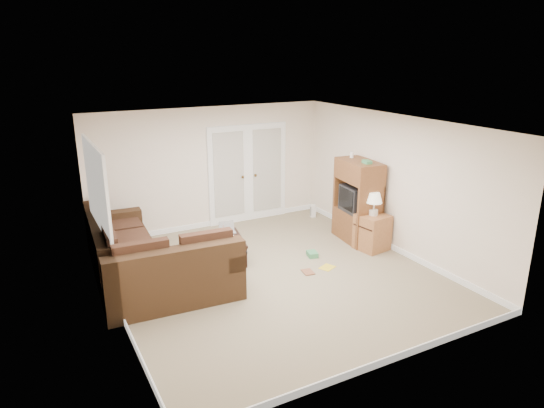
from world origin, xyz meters
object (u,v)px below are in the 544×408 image
side_cabinet (372,229)px  tv_armoire (357,201)px  coffee_table (228,247)px  sectional_sofa (143,261)px

side_cabinet → tv_armoire: bearing=78.1°
coffee_table → tv_armoire: bearing=3.9°
sectional_sofa → coffee_table: 1.59m
tv_armoire → side_cabinet: (-0.03, -0.52, -0.41)m
coffee_table → side_cabinet: 2.68m
coffee_table → side_cabinet: (2.53, -0.86, 0.18)m
tv_armoire → side_cabinet: tv_armoire is taller
coffee_table → tv_armoire: size_ratio=0.62×
coffee_table → side_cabinet: side_cabinet is taller
sectional_sofa → tv_armoire: size_ratio=1.85×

